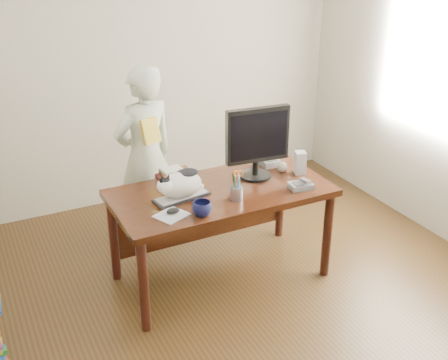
% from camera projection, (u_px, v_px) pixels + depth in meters
% --- Properties ---
extents(room, '(4.50, 4.50, 4.50)m').
position_uv_depth(room, '(265.00, 139.00, 3.37)').
color(room, black).
rests_on(room, ground).
extents(desk, '(1.60, 0.80, 0.75)m').
position_uv_depth(desk, '(216.00, 203.00, 4.23)').
color(desk, black).
rests_on(desk, ground).
extents(keyboard, '(0.42, 0.22, 0.02)m').
position_uv_depth(keyboard, '(182.00, 197.00, 3.97)').
color(keyboard, black).
rests_on(keyboard, desk).
extents(cat, '(0.39, 0.25, 0.22)m').
position_uv_depth(cat, '(180.00, 184.00, 3.92)').
color(cat, white).
rests_on(cat, keyboard).
extents(monitor, '(0.50, 0.26, 0.56)m').
position_uv_depth(monitor, '(257.00, 139.00, 4.17)').
color(monitor, black).
rests_on(monitor, desk).
extents(pen_cup, '(0.12, 0.12, 0.23)m').
position_uv_depth(pen_cup, '(237.00, 191.00, 3.94)').
color(pen_cup, '#9A9BA0').
rests_on(pen_cup, desk).
extents(mousepad, '(0.26, 0.25, 0.00)m').
position_uv_depth(mousepad, '(171.00, 215.00, 3.74)').
color(mousepad, '#AEB3BA').
rests_on(mousepad, desk).
extents(mouse, '(0.11, 0.09, 0.04)m').
position_uv_depth(mouse, '(173.00, 211.00, 3.76)').
color(mouse, black).
rests_on(mouse, mousepad).
extents(coffee_mug, '(0.18, 0.18, 0.10)m').
position_uv_depth(coffee_mug, '(202.00, 209.00, 3.72)').
color(coffee_mug, '#0D1036').
rests_on(coffee_mug, desk).
extents(phone, '(0.18, 0.15, 0.08)m').
position_uv_depth(phone, '(301.00, 185.00, 4.12)').
color(phone, slate).
rests_on(phone, desk).
extents(speaker, '(0.11, 0.11, 0.18)m').
position_uv_depth(speaker, '(300.00, 163.00, 4.34)').
color(speaker, '#A8A8AB').
rests_on(speaker, desk).
extents(baseball, '(0.08, 0.08, 0.08)m').
position_uv_depth(baseball, '(282.00, 167.00, 4.39)').
color(baseball, beige).
rests_on(baseball, desk).
extents(book_stack, '(0.25, 0.19, 0.09)m').
position_uv_depth(book_stack, '(174.00, 175.00, 4.25)').
color(book_stack, '#4E1614').
rests_on(book_stack, desk).
extents(calculator, '(0.15, 0.19, 0.06)m').
position_uv_depth(calculator, '(269.00, 161.00, 4.53)').
color(calculator, slate).
rests_on(calculator, desk).
extents(person, '(0.64, 0.50, 1.54)m').
position_uv_depth(person, '(145.00, 157.00, 4.63)').
color(person, white).
rests_on(person, ground).
extents(held_book, '(0.16, 0.12, 0.20)m').
position_uv_depth(held_book, '(150.00, 131.00, 4.38)').
color(held_book, gold).
rests_on(held_book, person).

